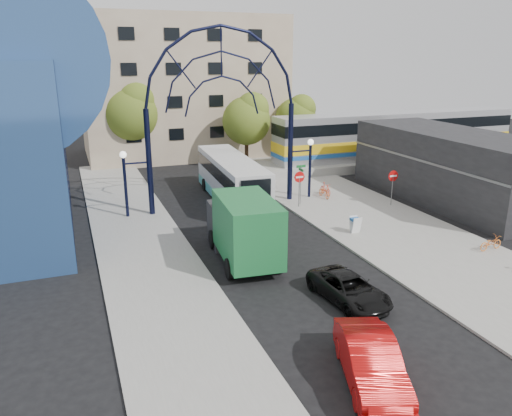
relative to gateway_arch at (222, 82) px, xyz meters
name	(u,v)px	position (x,y,z in m)	size (l,w,h in m)	color
ground	(317,293)	(0.00, -14.00, -8.56)	(120.00, 120.00, 0.00)	black
sidewalk_east	(409,239)	(8.00, -10.00, -8.50)	(8.00, 56.00, 0.12)	gray
plaza_west	(150,262)	(-6.50, -8.00, -8.50)	(5.00, 50.00, 0.12)	gray
gateway_arch	(222,82)	(0.00, 0.00, 0.00)	(13.64, 0.44, 12.10)	black
stop_sign	(299,180)	(4.80, -2.00, -6.56)	(0.80, 0.07, 2.50)	slate
do_not_enter_sign	(393,179)	(11.00, -4.00, -6.58)	(0.76, 0.07, 2.48)	slate
street_name_sign	(301,176)	(5.20, -1.40, -6.43)	(0.70, 0.70, 2.80)	slate
sandwich_board	(355,223)	(5.60, -8.02, -7.81)	(0.55, 0.61, 0.99)	white
commercial_block_east	(452,166)	(16.00, -4.00, -6.06)	(6.00, 16.00, 5.00)	black
apartment_block	(181,87)	(2.00, 20.97, -1.55)	(20.00, 12.10, 14.00)	tan
train_platform	(395,160)	(20.00, 8.00, -8.16)	(32.00, 5.00, 0.80)	gray
train_car	(397,134)	(20.00, 8.00, -5.66)	(25.10, 3.05, 4.20)	#B7B7BC
tree_north_a	(248,118)	(6.12, 11.93, -3.95)	(4.48, 4.48, 7.00)	#382314
tree_north_b	(132,111)	(-3.88, 15.93, -3.29)	(5.12, 5.12, 8.00)	#382314
tree_north_c	(297,117)	(12.12, 13.93, -4.28)	(4.16, 4.16, 6.50)	#382314
city_bus	(232,179)	(0.98, 1.26, -6.88)	(3.28, 11.77, 3.20)	silver
green_truck	(243,227)	(-1.84, -9.13, -6.81)	(3.15, 7.12, 3.50)	black
black_suv	(349,289)	(0.86, -15.21, -7.96)	(1.98, 4.30, 1.19)	black
red_sedan	(371,362)	(-1.41, -20.31, -7.79)	(1.62, 4.66, 1.54)	#AE0B0A
bike_near_a	(324,192)	(7.55, -0.59, -8.02)	(0.56, 1.60, 0.84)	orange
bike_near_b	(325,189)	(7.97, 0.00, -7.97)	(0.43, 1.54, 0.92)	#F24430
bike_far_a	(491,243)	(10.98, -13.00, -8.04)	(0.53, 1.53, 0.80)	orange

